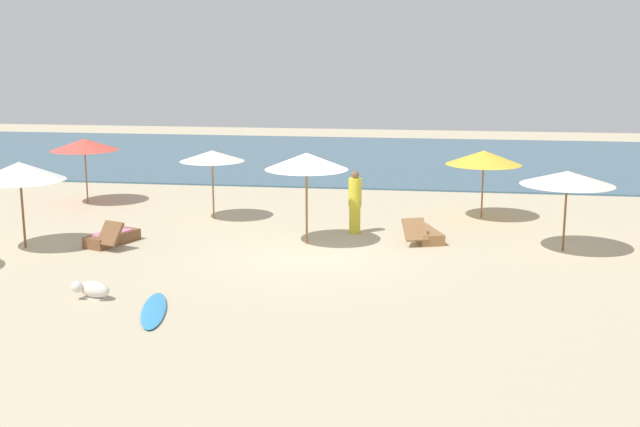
# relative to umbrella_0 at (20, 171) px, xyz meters

# --- Properties ---
(ground_plane) EXTENTS (60.00, 60.00, 0.00)m
(ground_plane) POSITION_rel_umbrella_0_xyz_m (7.13, 0.47, -1.94)
(ground_plane) COLOR #BCAD8E
(ocean_water) EXTENTS (48.00, 16.00, 0.06)m
(ocean_water) POSITION_rel_umbrella_0_xyz_m (7.13, 17.47, -1.91)
(ocean_water) COLOR #3D6075
(ocean_water) RESTS_ON ground_plane
(umbrella_0) EXTENTS (2.20, 2.20, 2.17)m
(umbrella_0) POSITION_rel_umbrella_0_xyz_m (0.00, 0.00, 0.00)
(umbrella_0) COLOR brown
(umbrella_0) RESTS_ON ground_plane
(umbrella_1) EXTENTS (1.88, 1.88, 2.01)m
(umbrella_1) POSITION_rel_umbrella_0_xyz_m (3.73, 4.03, -0.08)
(umbrella_1) COLOR olive
(umbrella_1) RESTS_ON ground_plane
(umbrella_2) EXTENTS (2.27, 2.27, 1.99)m
(umbrella_2) POSITION_rel_umbrella_0_xyz_m (13.30, 1.66, -0.12)
(umbrella_2) COLOR brown
(umbrella_2) RESTS_ON ground_plane
(umbrella_3) EXTENTS (2.11, 2.11, 2.34)m
(umbrella_3) POSITION_rel_umbrella_0_xyz_m (6.92, 1.44, 0.19)
(umbrella_3) COLOR olive
(umbrella_3) RESTS_ON ground_plane
(umbrella_5) EXTENTS (2.19, 2.19, 2.00)m
(umbrella_5) POSITION_rel_umbrella_0_xyz_m (11.50, 5.27, -0.14)
(umbrella_5) COLOR brown
(umbrella_5) RESTS_ON ground_plane
(umbrella_6) EXTENTS (2.15, 2.15, 2.07)m
(umbrella_6) POSITION_rel_umbrella_0_xyz_m (-0.98, 5.80, -0.05)
(umbrella_6) COLOR brown
(umbrella_6) RESTS_ON ground_plane
(lounger_1) EXTENTS (1.13, 1.77, 0.71)m
(lounger_1) POSITION_rel_umbrella_0_xyz_m (2.02, 0.64, -1.76)
(lounger_1) COLOR brown
(lounger_1) RESTS_ON ground_plane
(lounger_2) EXTENTS (1.12, 1.79, 0.68)m
(lounger_2) POSITION_rel_umbrella_0_xyz_m (9.87, 2.22, -1.77)
(lounger_2) COLOR olive
(lounger_2) RESTS_ON ground_plane
(person_1) EXTENTS (0.50, 0.50, 1.70)m
(person_1) POSITION_rel_umbrella_0_xyz_m (8.01, 2.79, -1.08)
(person_1) COLOR yellow
(person_1) RESTS_ON ground_plane
(dog) EXTENTS (0.82, 0.54, 0.37)m
(dog) POSITION_rel_umbrella_0_xyz_m (3.42, -3.67, -1.74)
(dog) COLOR silver
(dog) RESTS_ON ground_plane
(surfboard) EXTENTS (1.02, 2.22, 0.07)m
(surfboard) POSITION_rel_umbrella_0_xyz_m (4.92, -4.27, -1.90)
(surfboard) COLOR #338CCC
(surfboard) RESTS_ON ground_plane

